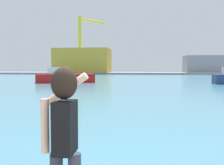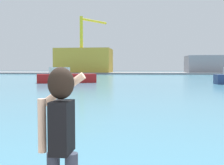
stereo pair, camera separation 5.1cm
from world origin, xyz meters
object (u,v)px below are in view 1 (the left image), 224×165
warehouse_left (83,61)px  port_crane (83,39)px  warehouse_right (205,64)px  person_photographer (64,130)px  boat_moored (64,77)px

warehouse_left → port_crane: port_crane is taller
warehouse_right → port_crane: bearing=-170.8°
warehouse_left → port_crane: size_ratio=1.01×
warehouse_right → warehouse_left: bearing=-175.9°
person_photographer → port_crane: port_crane is taller
person_photographer → warehouse_left: 90.38m
person_photographer → port_crane: (-18.02, 84.86, 9.68)m
warehouse_left → warehouse_right: warehouse_left is taller
warehouse_left → boat_moored: bearing=-80.8°
warehouse_left → port_crane: (0.86, -3.49, 6.91)m
boat_moored → warehouse_right: warehouse_right is taller
port_crane → warehouse_left: bearing=103.8°
warehouse_left → warehouse_right: (40.16, 2.90, -1.18)m
port_crane → warehouse_right: bearing=9.2°
person_photographer → warehouse_right: warehouse_right is taller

